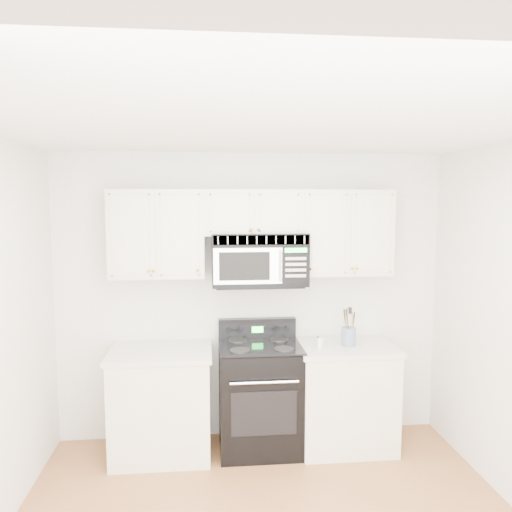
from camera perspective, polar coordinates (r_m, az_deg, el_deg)
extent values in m
cube|color=white|center=(2.79, 2.71, 15.09)|extent=(3.50, 3.50, 0.01)
cube|color=white|center=(4.58, -0.55, -4.68)|extent=(3.50, 0.01, 2.60)
cube|color=silver|center=(4.53, -10.73, -16.30)|extent=(0.82, 0.63, 0.88)
cube|color=beige|center=(4.37, -10.85, -10.73)|extent=(0.86, 0.65, 0.04)
cube|color=black|center=(4.73, -10.58, -20.49)|extent=(0.82, 0.55, 0.10)
cube|color=silver|center=(4.67, 10.03, -15.59)|extent=(0.82, 0.63, 0.88)
cube|color=beige|center=(4.52, 10.14, -10.16)|extent=(0.86, 0.65, 0.04)
cube|color=black|center=(4.86, 9.80, -19.69)|extent=(0.82, 0.55, 0.10)
cube|color=black|center=(4.54, 0.47, -15.87)|extent=(0.71, 0.60, 0.92)
cube|color=black|center=(4.26, 0.93, -17.55)|extent=(0.54, 0.01, 0.37)
cylinder|color=white|center=(4.14, 0.97, -14.27)|extent=(0.56, 0.02, 0.02)
cube|color=black|center=(4.38, 0.47, -10.24)|extent=(0.71, 0.60, 0.02)
cube|color=black|center=(4.61, 0.12, -8.26)|extent=(0.71, 0.08, 0.19)
cube|color=#1CFF3B|center=(4.57, 0.18, -8.41)|extent=(0.10, 0.00, 0.06)
cube|color=silver|center=(4.35, -11.21, 2.51)|extent=(0.80, 0.33, 0.75)
cube|color=silver|center=(4.49, 10.11, 2.66)|extent=(0.80, 0.33, 0.75)
cube|color=silver|center=(4.34, -0.37, 5.01)|extent=(0.84, 0.33, 0.39)
sphere|color=#BC8E2A|center=(4.19, -11.64, -1.69)|extent=(0.03, 0.03, 0.03)
sphere|color=#BC8E2A|center=(4.17, -6.72, -1.64)|extent=(0.03, 0.03, 0.03)
sphere|color=#BC8E2A|center=(4.26, 6.31, -1.47)|extent=(0.03, 0.03, 0.03)
sphere|color=#BC8E2A|center=(4.35, 10.96, -1.39)|extent=(0.03, 0.03, 0.03)
sphere|color=#BC8E2A|center=(4.15, -0.54, 3.08)|extent=(0.03, 0.03, 0.03)
sphere|color=#BC8E2A|center=(4.16, 0.28, 3.09)|extent=(0.03, 0.03, 0.03)
cylinder|color=#B0171F|center=(4.15, -0.47, 2.29)|extent=(0.00, 0.00, 0.12)
sphere|color=#BC8E2A|center=(4.16, -0.47, 1.42)|extent=(0.04, 0.04, 0.04)
cube|color=black|center=(4.33, 0.34, -0.29)|extent=(0.82, 0.41, 0.45)
cube|color=beige|center=(4.12, 0.63, 1.84)|extent=(0.80, 0.01, 0.08)
cube|color=silver|center=(4.12, -0.91, -1.16)|extent=(0.57, 0.01, 0.30)
cube|color=black|center=(4.11, -1.32, -1.18)|extent=(0.42, 0.01, 0.24)
cube|color=black|center=(4.17, 4.55, -1.09)|extent=(0.22, 0.01, 0.30)
cube|color=#1CFF3B|center=(4.15, 4.59, 0.66)|extent=(0.18, 0.00, 0.04)
cylinder|color=white|center=(4.11, 2.89, -1.18)|extent=(0.02, 0.02, 0.26)
cylinder|color=slate|center=(4.47, 10.53, -9.04)|extent=(0.13, 0.13, 0.16)
cylinder|color=olive|center=(4.46, 10.98, -8.05)|extent=(0.01, 0.01, 0.27)
cylinder|color=black|center=(4.47, 10.23, -7.86)|extent=(0.01, 0.01, 0.29)
cylinder|color=olive|center=(4.41, 10.45, -7.92)|extent=(0.01, 0.01, 0.32)
cylinder|color=black|center=(4.46, 10.98, -8.05)|extent=(0.01, 0.01, 0.27)
cylinder|color=olive|center=(4.47, 10.22, -7.86)|extent=(0.01, 0.01, 0.29)
cylinder|color=black|center=(4.41, 10.46, -7.92)|extent=(0.01, 0.01, 0.32)
cylinder|color=olive|center=(4.46, 10.98, -8.05)|extent=(0.01, 0.01, 0.27)
cylinder|color=white|center=(4.36, 7.27, -9.81)|extent=(0.04, 0.04, 0.09)
cylinder|color=white|center=(4.35, 7.28, -9.12)|extent=(0.05, 0.05, 0.02)
cylinder|color=white|center=(4.43, 7.50, -9.58)|extent=(0.04, 0.04, 0.09)
cylinder|color=white|center=(4.42, 7.51, -8.93)|extent=(0.04, 0.04, 0.02)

